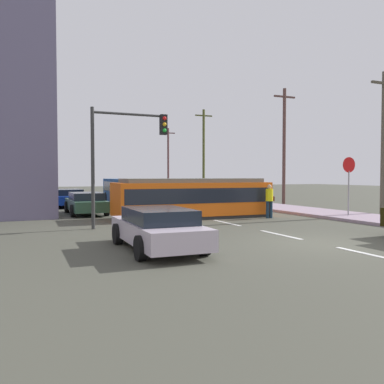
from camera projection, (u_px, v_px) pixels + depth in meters
name	position (u px, v px, depth m)	size (l,w,h in m)	color
ground_plane	(191.00, 215.00, 21.93)	(120.00, 120.00, 0.00)	#48493D
sidewalk_curb_right	(344.00, 215.00, 21.01)	(3.20, 36.00, 0.14)	#9D8898
lane_stripe_0	(370.00, 255.00, 10.96)	(0.16, 2.40, 0.01)	silver
lane_stripe_1	(280.00, 235.00, 14.62)	(0.16, 2.40, 0.01)	silver
lane_stripe_2	(226.00, 223.00, 18.28)	(0.16, 2.40, 0.01)	silver
lane_stripe_3	(161.00, 208.00, 26.28)	(0.16, 2.40, 0.01)	silver
lane_stripe_4	(135.00, 203.00, 31.77)	(0.16, 2.40, 0.01)	silver
streetcar_tram	(192.00, 197.00, 20.57)	(7.85, 2.76, 1.96)	orange
city_bus	(129.00, 190.00, 28.26)	(2.72, 5.83, 1.88)	#295484
pedestrian_crossing	(269.00, 199.00, 20.31)	(0.51, 0.36, 1.67)	#172C3F
parked_sedan_near	(158.00, 228.00, 11.68)	(2.01, 4.51, 1.19)	#C3B4C4
parked_sedan_mid	(86.00, 203.00, 22.36)	(1.96, 4.60, 1.19)	#2B503A
parked_sedan_far	(68.00, 198.00, 27.68)	(2.10, 4.34, 1.19)	navy
stop_sign	(349.00, 174.00, 20.29)	(0.76, 0.07, 2.88)	gray
traffic_light_mast	(125.00, 144.00, 16.59)	(3.16, 0.33, 4.79)	#333333
utility_pole_near	(383.00, 141.00, 21.60)	(1.80, 0.24, 7.54)	#4F4A3B
utility_pole_mid	(284.00, 144.00, 30.05)	(1.80, 0.24, 8.45)	brown
utility_pole_far	(204.00, 151.00, 40.34)	(1.80, 0.24, 8.56)	#4A4F22
utility_pole_distant	(168.00, 159.00, 51.43)	(1.80, 0.24, 8.02)	brown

